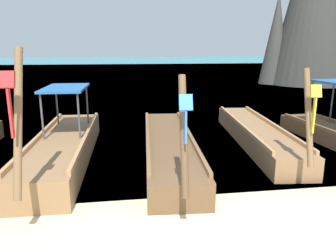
{
  "coord_description": "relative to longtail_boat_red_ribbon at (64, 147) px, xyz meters",
  "views": [
    {
      "loc": [
        -1.12,
        -3.75,
        2.81
      ],
      "look_at": [
        0.0,
        3.9,
        0.94
      ],
      "focal_mm": 34.16,
      "sensor_mm": 36.0,
      "label": 1
    }
  ],
  "objects": [
    {
      "name": "sea_water",
      "position": [
        2.63,
        57.49,
        -0.36
      ],
      "size": [
        120.0,
        120.0,
        0.0
      ],
      "primitive_type": "plane",
      "color": "teal",
      "rests_on": "ground"
    },
    {
      "name": "longtail_boat_red_ribbon",
      "position": [
        0.0,
        0.0,
        0.0
      ],
      "size": [
        1.38,
        6.51,
        2.85
      ],
      "color": "olive",
      "rests_on": "ground"
    },
    {
      "name": "longtail_boat_blue_ribbon",
      "position": [
        2.7,
        -0.13,
        -0.07
      ],
      "size": [
        1.64,
        6.8,
        2.42
      ],
      "color": "brown",
      "rests_on": "ground"
    },
    {
      "name": "longtail_boat_yellow_ribbon",
      "position": [
        5.51,
        0.72,
        -0.07
      ],
      "size": [
        1.68,
        6.6,
        2.44
      ],
      "color": "olive",
      "rests_on": "ground"
    }
  ]
}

